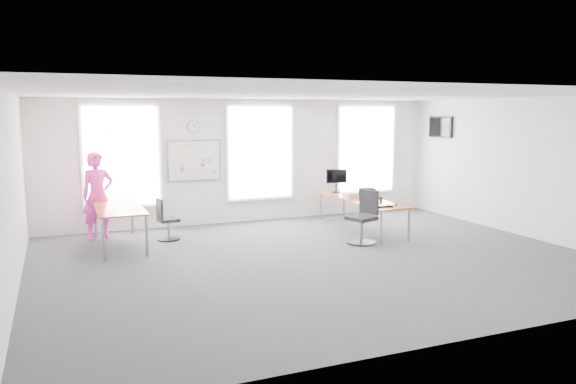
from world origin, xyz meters
name	(u,v)px	position (x,y,z in m)	size (l,w,h in m)	color
floor	(319,259)	(0.00, 0.00, 0.00)	(10.00, 10.00, 0.00)	#2E2D33
ceiling	(320,94)	(0.00, 0.00, 3.00)	(10.00, 10.00, 0.00)	white
wall_back	(248,161)	(0.00, 4.00, 1.50)	(10.00, 10.00, 0.00)	white
wall_front	(470,216)	(0.00, -4.00, 1.50)	(10.00, 10.00, 0.00)	white
wall_left	(11,194)	(-5.00, 0.00, 1.50)	(10.00, 10.00, 0.00)	white
wall_right	(530,168)	(5.00, 0.00, 1.50)	(10.00, 10.00, 0.00)	white
window_left	(122,156)	(-3.00, 3.97, 1.70)	(1.60, 0.06, 2.20)	silver
window_mid	(260,152)	(0.30, 3.97, 1.70)	(1.60, 0.06, 2.20)	silver
window_right	(366,149)	(3.30, 3.97, 1.70)	(1.60, 0.06, 2.20)	silver
desk_right	(361,201)	(2.04, 2.02, 0.67)	(0.79, 2.96, 0.72)	#B45523
desk_left	(118,210)	(-3.26, 2.48, 0.75)	(0.89, 2.23, 0.81)	#B45523
chair_right	(364,220)	(1.42, 0.82, 0.48)	(0.63, 0.63, 1.10)	black
chair_left	(166,222)	(-2.30, 2.65, 0.39)	(0.48, 0.48, 0.89)	black
person	(98,196)	(-3.59, 3.38, 0.93)	(0.68, 0.44, 1.85)	#E72EA4
whiteboard	(194,161)	(-1.35, 3.97, 1.55)	(1.20, 0.03, 0.90)	white
wall_clock	(194,127)	(-1.35, 3.97, 2.35)	(0.30, 0.30, 0.04)	gray
tv	(441,127)	(4.95, 3.00, 2.30)	(0.06, 0.90, 0.55)	black
keyboard	(383,207)	(1.89, 0.83, 0.73)	(0.41, 0.15, 0.02)	black
mouse	(396,204)	(2.27, 0.94, 0.74)	(0.07, 0.11, 0.04)	black
lens_cap	(382,203)	(2.16, 1.32, 0.72)	(0.06, 0.06, 0.01)	black
headphones	(378,199)	(2.18, 1.51, 0.77)	(0.18, 0.10, 0.11)	black
laptop_sleeve	(367,194)	(2.05, 1.77, 0.86)	(0.35, 0.24, 0.28)	black
paper_stack	(351,195)	(1.89, 2.24, 0.78)	(0.32, 0.24, 0.11)	beige
monitor	(337,178)	(2.00, 3.17, 1.06)	(0.50, 0.21, 0.57)	black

